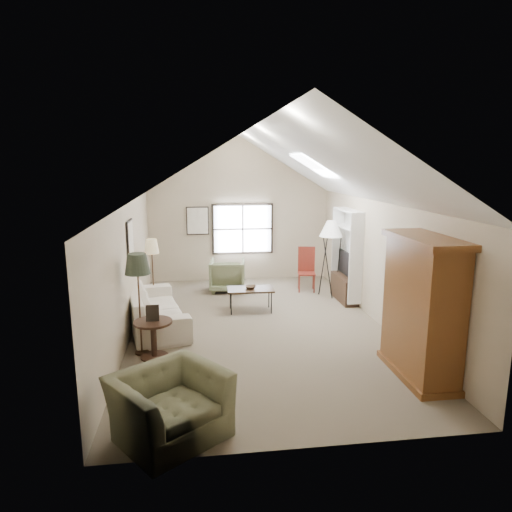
{
  "coord_description": "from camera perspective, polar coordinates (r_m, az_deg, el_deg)",
  "views": [
    {
      "loc": [
        -1.21,
        -8.65,
        3.27
      ],
      "look_at": [
        0.0,
        0.4,
        1.4
      ],
      "focal_mm": 32.0,
      "sensor_mm": 36.0,
      "label": 1
    }
  ],
  "objects": [
    {
      "name": "side_chair",
      "position": [
        11.85,
        6.35,
        -1.69
      ],
      "size": [
        0.51,
        0.51,
        1.13
      ],
      "primitive_type": "cube",
      "rotation": [
        0.0,
        0.0,
        -0.18
      ],
      "color": "maroon",
      "rests_on": "ground"
    },
    {
      "name": "room_shell",
      "position": [
        8.73,
        0.36,
        11.17
      ],
      "size": [
        5.01,
        8.01,
        4.0
      ],
      "color": "#756653",
      "rests_on": "ground"
    },
    {
      "name": "window",
      "position": [
        12.81,
        -1.68,
        3.4
      ],
      "size": [
        1.72,
        0.08,
        1.42
      ],
      "primitive_type": "cube",
      "color": "black",
      "rests_on": "room_shell"
    },
    {
      "name": "dark_lamp",
      "position": [
        8.09,
        -14.37,
        -5.78
      ],
      "size": [
        0.52,
        0.52,
        1.81
      ],
      "primitive_type": null,
      "rotation": [
        0.0,
        0.0,
        0.21
      ],
      "color": "#23291D",
      "rests_on": "ground"
    },
    {
      "name": "sofa",
      "position": [
        9.56,
        -12.48,
        -6.3
      ],
      "size": [
        1.54,
        2.76,
        0.76
      ],
      "primitive_type": "imported",
      "rotation": [
        0.0,
        0.0,
        1.78
      ],
      "color": "beige",
      "rests_on": "ground"
    },
    {
      "name": "tv_alcove",
      "position": [
        11.05,
        11.27,
        0.29
      ],
      "size": [
        0.32,
        1.3,
        2.1
      ],
      "primitive_type": "cube",
      "color": "white",
      "rests_on": "ground"
    },
    {
      "name": "media_console",
      "position": [
        11.24,
        11.0,
        -3.96
      ],
      "size": [
        0.34,
        1.18,
        0.6
      ],
      "primitive_type": "cube",
      "color": "#382316",
      "rests_on": "ground"
    },
    {
      "name": "armchair_far",
      "position": [
        11.86,
        -3.59,
        -2.4
      ],
      "size": [
        0.98,
        1.0,
        0.82
      ],
      "primitive_type": "imported",
      "rotation": [
        0.0,
        0.0,
        3.02
      ],
      "color": "#646E4D",
      "rests_on": "ground"
    },
    {
      "name": "coffee_table",
      "position": [
        10.24,
        -0.69,
        -5.5
      ],
      "size": [
        1.04,
        0.6,
        0.52
      ],
      "primitive_type": "cube",
      "rotation": [
        0.0,
        0.0,
        -0.03
      ],
      "color": "#382817",
      "rests_on": "ground"
    },
    {
      "name": "bowl",
      "position": [
        10.16,
        -0.7,
        -3.93
      ],
      "size": [
        0.25,
        0.25,
        0.06
      ],
      "primitive_type": "imported",
      "rotation": [
        0.0,
        0.0,
        -0.03
      ],
      "color": "#3A2518",
      "rests_on": "coffee_table"
    },
    {
      "name": "armchair_near",
      "position": [
        5.87,
        -10.75,
        -17.9
      ],
      "size": [
        1.64,
        1.61,
        0.81
      ],
      "primitive_type": "imported",
      "rotation": [
        0.0,
        0.0,
        0.63
      ],
      "color": "#666748",
      "rests_on": "ground"
    },
    {
      "name": "wall_art",
      "position": [
        10.72,
        -11.14,
        3.09
      ],
      "size": [
        1.97,
        3.71,
        0.88
      ],
      "color": "black",
      "rests_on": "room_shell"
    },
    {
      "name": "tan_lamp",
      "position": [
        10.61,
        -12.77,
        -2.09
      ],
      "size": [
        0.39,
        0.39,
        1.63
      ],
      "primitive_type": null,
      "rotation": [
        0.0,
        0.0,
        0.21
      ],
      "color": "tan",
      "rests_on": "ground"
    },
    {
      "name": "tv_panel",
      "position": [
        11.09,
        11.12,
        -0.88
      ],
      "size": [
        0.05,
        0.9,
        0.55
      ],
      "primitive_type": "cube",
      "color": "black",
      "rests_on": "media_console"
    },
    {
      "name": "armoire",
      "position": [
        7.43,
        20.04,
        -6.12
      ],
      "size": [
        0.6,
        1.5,
        2.2
      ],
      "primitive_type": "cube",
      "color": "brown",
      "rests_on": "ground"
    },
    {
      "name": "skylight",
      "position": [
        9.87,
        7.25,
        11.2
      ],
      "size": [
        0.8,
        1.2,
        0.52
      ],
      "primitive_type": null,
      "color": "white",
      "rests_on": "room_shell"
    },
    {
      "name": "tripod_lamp",
      "position": [
        11.37,
        9.24,
        -0.28
      ],
      "size": [
        0.73,
        0.73,
        1.93
      ],
      "primitive_type": null,
      "rotation": [
        0.0,
        0.0,
        0.38
      ],
      "color": "silver",
      "rests_on": "ground"
    },
    {
      "name": "side_table",
      "position": [
        8.07,
        -12.66,
        -10.12
      ],
      "size": [
        0.77,
        0.77,
        0.65
      ],
      "primitive_type": "cylinder",
      "rotation": [
        0.0,
        0.0,
        0.21
      ],
      "color": "#322014",
      "rests_on": "ground"
    }
  ]
}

